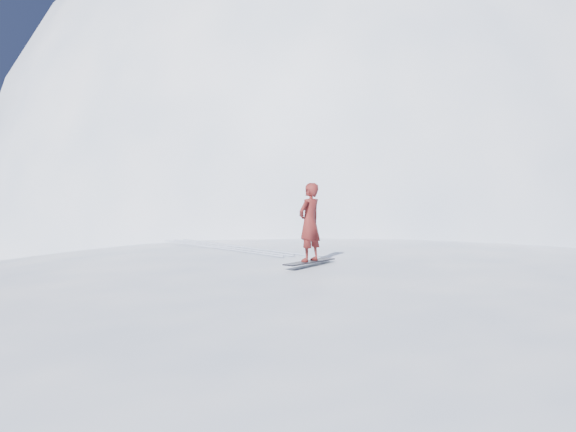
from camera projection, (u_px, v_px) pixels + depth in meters
name	position (u px, v px, depth m)	size (l,w,h in m)	color
ground	(359.00, 346.00, 15.00)	(400.00, 400.00, 0.00)	white
near_ridge	(324.00, 319.00, 18.07)	(36.00, 28.00, 4.80)	white
summit_peak	(364.00, 235.00, 48.69)	(60.00, 56.00, 56.00)	white
peak_shoulder	(283.00, 250.00, 37.22)	(28.00, 24.00, 18.00)	white
wind_bumps	(298.00, 332.00, 16.49)	(16.00, 14.40, 1.00)	white
snowboard	(310.00, 262.00, 13.86)	(1.69, 0.32, 0.03)	black
snowboarder	(310.00, 222.00, 13.80)	(0.70, 0.46, 1.93)	maroon
board_tracks	(227.00, 246.00, 17.30)	(1.91, 5.90, 0.04)	silver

